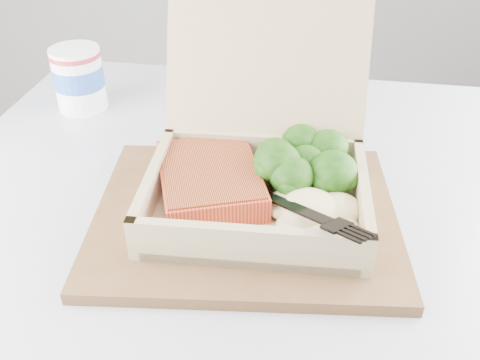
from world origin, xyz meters
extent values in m
cube|color=#B0B3BA|center=(0.71, 0.60, 0.71)|extent=(1.01, 1.01, 0.03)
cube|color=brown|center=(0.70, 0.61, 0.73)|extent=(0.36, 0.32, 0.01)
cube|color=tan|center=(0.71, 0.60, 0.74)|extent=(0.26, 0.23, 0.01)
cube|color=tan|center=(0.61, 0.64, 0.76)|extent=(0.06, 0.17, 0.05)
cube|color=tan|center=(0.81, 0.57, 0.76)|extent=(0.06, 0.17, 0.05)
cube|color=tan|center=(0.68, 0.53, 0.76)|extent=(0.21, 0.08, 0.05)
cube|color=tan|center=(0.73, 0.68, 0.76)|extent=(0.21, 0.08, 0.05)
cube|color=tan|center=(0.74, 0.72, 0.85)|extent=(0.24, 0.14, 0.16)
cube|color=#E84A2D|center=(0.66, 0.64, 0.76)|extent=(0.10, 0.13, 0.03)
ellipsoid|color=beige|center=(0.75, 0.57, 0.76)|extent=(0.09, 0.08, 0.03)
cube|color=black|center=(0.71, 0.61, 0.78)|extent=(0.05, 0.10, 0.03)
cube|color=black|center=(0.74, 0.54, 0.78)|extent=(0.04, 0.05, 0.02)
cylinder|color=white|center=(0.52, 0.91, 0.77)|extent=(0.07, 0.07, 0.09)
cylinder|color=#2F5CB5|center=(0.52, 0.91, 0.77)|extent=(0.07, 0.07, 0.03)
cylinder|color=#BA2A33|center=(0.52, 0.91, 0.80)|extent=(0.07, 0.07, 0.01)
cube|color=white|center=(0.75, 0.79, 0.72)|extent=(0.11, 0.15, 0.00)
camera|label=1|loc=(0.61, 0.18, 1.08)|focal=40.00mm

